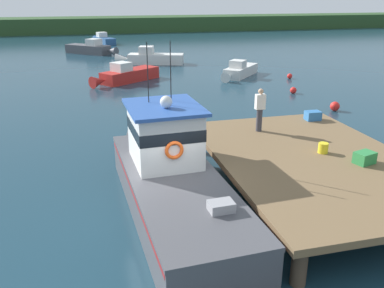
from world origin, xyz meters
The scene contains 16 objects.
ground_plane centered at (0.00, 0.00, 0.00)m, with size 200.00×200.00×0.00m, color #193847.
dock centered at (4.80, 0.00, 1.07)m, with size 6.00×9.00×1.20m.
main_fishing_boat centered at (0.17, 0.12, 1.01)m, with size 2.95×9.88×4.80m.
crate_single_far centered at (6.86, 3.64, 1.38)m, with size 0.60×0.44×0.37m, color #3370B2.
crate_single_by_cleat centered at (6.04, -0.88, 1.38)m, with size 0.60×0.44×0.37m, color #2D8442.
bait_bucket centered at (5.28, 0.22, 1.37)m, with size 0.32×0.32×0.34m, color yellow.
deckhand_by_the_boat centered at (4.14, 2.86, 2.06)m, with size 0.36×0.22×1.63m.
moored_boat_outer_mooring centered at (0.21, 44.68, 0.48)m, with size 2.81×5.56×1.40m.
moored_boat_off_the_point centered at (9.44, 19.04, 0.45)m, with size 4.23×4.56×1.32m.
moored_boat_far_left centered at (3.74, 26.84, 0.55)m, with size 6.34×3.02×1.59m.
moored_boat_mid_harbor centered at (0.69, 19.22, 0.51)m, with size 5.34×4.37×1.47m.
moored_boat_far_right centered at (-1.48, 34.96, 0.55)m, with size 5.52×5.17×1.61m.
mooring_buoy_outer centered at (12.89, 17.33, 0.20)m, with size 0.39×0.39×0.39m, color red.
mooring_buoy_channel_marker centered at (10.83, 12.79, 0.21)m, with size 0.42×0.42×0.42m, color red.
mooring_buoy_inshore centered at (11.08, 8.41, 0.26)m, with size 0.52×0.52×0.52m, color red.
far_shoreline centered at (0.00, 62.00, 1.20)m, with size 120.00×8.00×2.40m, color #284723.
Camera 1 is at (-1.92, -10.76, 6.10)m, focal length 38.10 mm.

